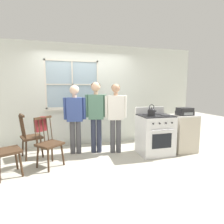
{
  "coord_description": "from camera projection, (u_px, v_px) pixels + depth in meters",
  "views": [
    {
      "loc": [
        -0.46,
        -3.41,
        1.51
      ],
      "look_at": [
        0.53,
        0.42,
        1.0
      ],
      "focal_mm": 28.0,
      "sensor_mm": 36.0,
      "label": 1
    }
  ],
  "objects": [
    {
      "name": "potted_plant",
      "position": [
        84.0,
        106.0,
        4.69
      ],
      "size": [
        0.16,
        0.16,
        0.28
      ],
      "color": "#935B3D",
      "rests_on": "wall_back"
    },
    {
      "name": "chair_near_wall",
      "position": [
        30.0,
        137.0,
        3.88
      ],
      "size": [
        0.53,
        0.54,
        0.98
      ],
      "rotation": [
        0.0,
        0.0,
        1.98
      ],
      "color": "#3D2819",
      "rests_on": "ground_plane"
    },
    {
      "name": "stereo",
      "position": [
        185.0,
        111.0,
        4.17
      ],
      "size": [
        0.34,
        0.29,
        0.18
      ],
      "color": "#232326",
      "rests_on": "side_counter"
    },
    {
      "name": "handbag",
      "position": [
        41.0,
        125.0,
        3.49
      ],
      "size": [
        0.25,
        0.25,
        0.31
      ],
      "color": "maroon",
      "rests_on": "chair_by_window"
    },
    {
      "name": "side_counter",
      "position": [
        183.0,
        133.0,
        4.26
      ],
      "size": [
        0.55,
        0.5,
        0.9
      ],
      "color": "beige",
      "rests_on": "ground_plane"
    },
    {
      "name": "person_teen_center",
      "position": [
        96.0,
        110.0,
        4.11
      ],
      "size": [
        0.51,
        0.27,
        1.68
      ],
      "rotation": [
        0.0,
        0.0,
        -0.17
      ],
      "color": "#2D3347",
      "rests_on": "ground_plane"
    },
    {
      "name": "person_elderly_left",
      "position": [
        75.0,
        112.0,
        4.05
      ],
      "size": [
        0.52,
        0.26,
        1.6
      ],
      "rotation": [
        0.0,
        0.0,
        -0.15
      ],
      "color": "#4C4C51",
      "rests_on": "ground_plane"
    },
    {
      "name": "chair_by_window",
      "position": [
        49.0,
        144.0,
        3.41
      ],
      "size": [
        0.58,
        0.58,
        0.98
      ],
      "rotation": [
        0.0,
        0.0,
        0.75
      ],
      "color": "#3D2819",
      "rests_on": "ground_plane"
    },
    {
      "name": "person_adult_right",
      "position": [
        116.0,
        112.0,
        4.11
      ],
      "size": [
        0.53,
        0.27,
        1.64
      ],
      "rotation": [
        0.0,
        0.0,
        -0.18
      ],
      "color": "#4C4C51",
      "rests_on": "ground_plane"
    },
    {
      "name": "wall_back",
      "position": [
        85.0,
        96.0,
        4.76
      ],
      "size": [
        6.4,
        0.16,
        2.7
      ],
      "color": "silver",
      "rests_on": "ground_plane"
    },
    {
      "name": "chair_center_cluster",
      "position": [
        6.0,
        151.0,
        3.0
      ],
      "size": [
        0.54,
        0.55,
        0.98
      ],
      "rotation": [
        0.0,
        0.0,
        2.03
      ],
      "color": "#3D2819",
      "rests_on": "ground_plane"
    },
    {
      "name": "ground_plane",
      "position": [
        92.0,
        164.0,
        3.58
      ],
      "size": [
        16.0,
        16.0,
        0.0
      ],
      "primitive_type": "plane",
      "color": "#B2AD9E"
    },
    {
      "name": "kettle",
      "position": [
        151.0,
        112.0,
        3.86
      ],
      "size": [
        0.21,
        0.17,
        0.25
      ],
      "color": "black",
      "rests_on": "stove"
    },
    {
      "name": "stove",
      "position": [
        155.0,
        134.0,
        4.1
      ],
      "size": [
        0.75,
        0.68,
        1.08
      ],
      "color": "silver",
      "rests_on": "ground_plane"
    }
  ]
}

